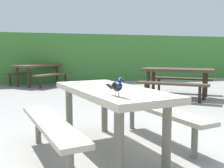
% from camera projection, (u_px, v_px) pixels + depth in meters
% --- Properties ---
extents(ground_plane, '(60.00, 60.00, 0.00)m').
position_uv_depth(ground_plane, '(129.00, 153.00, 2.97)').
color(ground_plane, gray).
extents(hedge_wall, '(28.00, 1.75, 1.89)m').
position_uv_depth(hedge_wall, '(57.00, 58.00, 10.78)').
color(hedge_wall, '#428438').
rests_on(hedge_wall, ground).
extents(picnic_table_foreground, '(1.96, 1.98, 0.74)m').
position_uv_depth(picnic_table_foreground, '(110.00, 104.00, 3.02)').
color(picnic_table_foreground, '#B2A893').
rests_on(picnic_table_foreground, ground).
extents(bird_grackle, '(0.11, 0.28, 0.18)m').
position_uv_depth(bird_grackle, '(117.00, 86.00, 2.39)').
color(bird_grackle, black).
rests_on(bird_grackle, picnic_table_foreground).
extents(picnic_table_mid_left, '(2.39, 2.39, 0.74)m').
position_uv_depth(picnic_table_mid_left, '(177.00, 76.00, 6.80)').
color(picnic_table_mid_left, '#473828').
rests_on(picnic_table_mid_left, ground).
extents(picnic_table_mid_right, '(2.40, 2.40, 0.74)m').
position_uv_depth(picnic_table_mid_right, '(38.00, 70.00, 9.23)').
color(picnic_table_mid_right, brown).
rests_on(picnic_table_mid_right, ground).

